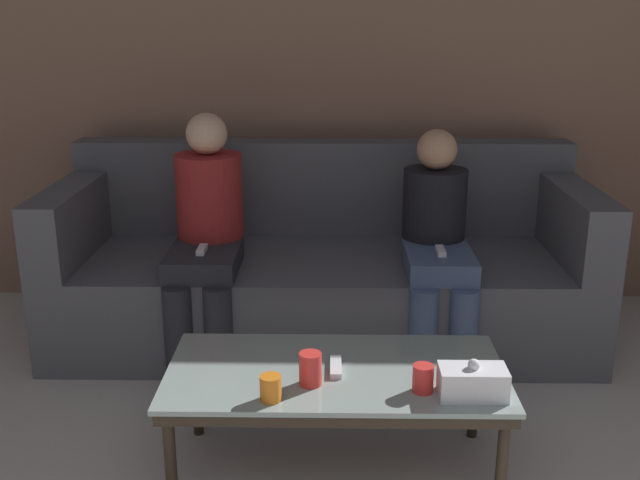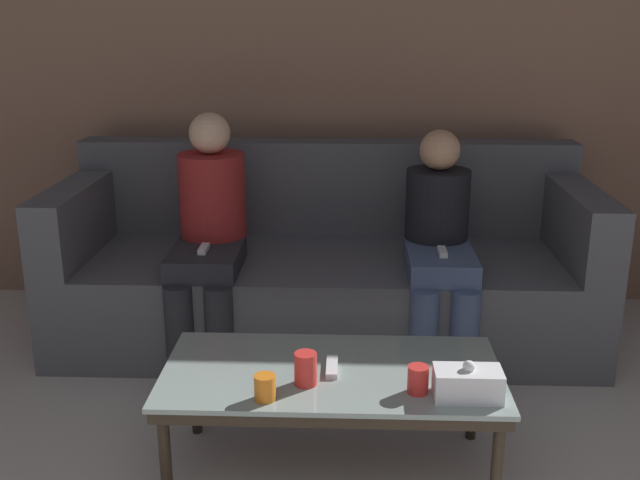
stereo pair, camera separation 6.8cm
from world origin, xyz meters
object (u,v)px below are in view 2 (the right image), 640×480
object	(u,v)px
cup_near_left	(418,380)
cup_near_right	(265,387)
coffee_table	(332,380)
couch	(325,270)
tissue_box	(468,383)
game_remote	(332,367)
seated_person_left_end	(209,229)
seated_person_mid_left	(439,240)
cup_far_center	(306,369)

from	to	relation	value
cup_near_left	cup_near_right	size ratio (longest dim) A/B	1.10
coffee_table	cup_near_left	distance (m)	0.34
couch	tissue_box	bearing A→B (deg)	-70.42
game_remote	couch	bearing A→B (deg)	92.97
couch	coffee_table	size ratio (longest dim) A/B	2.22
coffee_table	tissue_box	distance (m)	0.49
tissue_box	cup_near_right	bearing A→B (deg)	-176.81
coffee_table	seated_person_left_end	xyz separation A→B (m)	(-0.61, 1.02, 0.25)
game_remote	seated_person_mid_left	world-z (taller)	seated_person_mid_left
cup_near_right	tissue_box	xyz separation A→B (m)	(0.66, 0.04, 0.01)
cup_far_center	cup_near_right	bearing A→B (deg)	-139.16
cup_far_center	tissue_box	bearing A→B (deg)	-7.67
couch	coffee_table	world-z (taller)	couch
cup_near_left	seated_person_left_end	xyz separation A→B (m)	(-0.90, 1.17, 0.16)
coffee_table	cup_near_right	bearing A→B (deg)	-134.12
seated_person_mid_left	cup_near_right	bearing A→B (deg)	-119.49
cup_far_center	seated_person_mid_left	xyz separation A→B (m)	(0.57, 1.11, 0.12)
game_remote	seated_person_mid_left	bearing A→B (deg)	64.46
couch	cup_far_center	bearing A→B (deg)	-90.90
coffee_table	couch	bearing A→B (deg)	92.97
game_remote	seated_person_left_end	size ratio (longest dim) A/B	0.13
seated_person_mid_left	cup_far_center	bearing A→B (deg)	-116.94
couch	game_remote	world-z (taller)	couch
cup_near_left	game_remote	world-z (taller)	cup_near_left
cup_near_left	seated_person_left_end	distance (m)	1.48
coffee_table	cup_near_right	xyz separation A→B (m)	(-0.21, -0.22, 0.08)
cup_near_right	seated_person_left_end	world-z (taller)	seated_person_left_end
couch	seated_person_mid_left	xyz separation A→B (m)	(0.54, -0.25, 0.24)
coffee_table	cup_far_center	size ratio (longest dim) A/B	10.39
cup_near_left	cup_far_center	distance (m)	0.38
cup_near_left	seated_person_left_end	size ratio (longest dim) A/B	0.08
tissue_box	game_remote	size ratio (longest dim) A/B	1.47
couch	cup_far_center	distance (m)	1.37
cup_near_left	tissue_box	bearing A→B (deg)	-10.39
cup_near_right	couch	bearing A→B (deg)	84.31
coffee_table	cup_near_left	bearing A→B (deg)	-28.00
game_remote	cup_near_left	bearing A→B (deg)	-28.00
tissue_box	seated_person_left_end	bearing A→B (deg)	131.25
cup_near_right	cup_far_center	distance (m)	0.17
couch	cup_near_right	xyz separation A→B (m)	(-0.15, -1.47, 0.12)
game_remote	seated_person_mid_left	distance (m)	1.12
cup_far_center	game_remote	size ratio (longest dim) A/B	0.76
couch	seated_person_left_end	bearing A→B (deg)	-157.14
seated_person_mid_left	coffee_table	bearing A→B (deg)	-115.54
cup_far_center	seated_person_mid_left	distance (m)	1.25
cup_near_left	game_remote	distance (m)	0.33
coffee_table	cup_near_right	distance (m)	0.31
tissue_box	seated_person_mid_left	xyz separation A→B (m)	(0.04, 1.18, 0.12)
cup_near_left	seated_person_mid_left	world-z (taller)	seated_person_mid_left
cup_far_center	seated_person_mid_left	size ratio (longest dim) A/B	0.11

